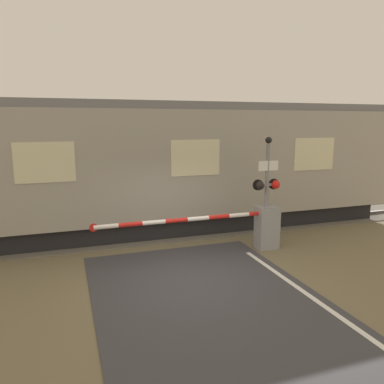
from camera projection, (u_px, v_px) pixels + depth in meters
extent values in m
plane|color=#6B6047|center=(190.00, 277.00, 8.63)|extent=(80.00, 80.00, 0.00)
cube|color=#666056|center=(151.00, 229.00, 12.44)|extent=(36.00, 3.20, 0.03)
cube|color=#595451|center=(156.00, 233.00, 11.76)|extent=(36.00, 0.08, 0.10)
cube|color=#595451|center=(146.00, 222.00, 13.10)|extent=(36.00, 0.08, 0.10)
cube|color=black|center=(182.00, 218.00, 12.73)|extent=(13.86, 2.43, 0.60)
cube|color=#9E998E|center=(181.00, 161.00, 12.37)|extent=(15.07, 2.86, 3.29)
cube|color=slate|center=(181.00, 107.00, 12.05)|extent=(14.77, 2.63, 0.24)
cube|color=beige|center=(314.00, 154.00, 12.31)|extent=(1.51, 0.02, 1.05)
cube|color=beige|center=(196.00, 158.00, 10.99)|extent=(1.51, 0.02, 1.05)
cube|color=beige|center=(45.00, 163.00, 9.67)|extent=(1.51, 0.02, 1.05)
cube|color=gray|center=(267.00, 227.00, 10.51)|extent=(0.60, 0.44, 1.21)
cylinder|color=gray|center=(267.00, 213.00, 10.44)|extent=(0.16, 0.16, 0.18)
cylinder|color=red|center=(258.00, 213.00, 10.34)|extent=(0.59, 0.11, 0.11)
cylinder|color=white|center=(239.00, 215.00, 10.15)|extent=(0.59, 0.11, 0.11)
cylinder|color=red|center=(219.00, 217.00, 9.97)|extent=(0.59, 0.11, 0.11)
cylinder|color=white|center=(198.00, 219.00, 9.78)|extent=(0.59, 0.11, 0.11)
cylinder|color=red|center=(176.00, 220.00, 9.59)|extent=(0.59, 0.11, 0.11)
cylinder|color=white|center=(154.00, 222.00, 9.40)|extent=(0.59, 0.11, 0.11)
cylinder|color=red|center=(130.00, 224.00, 9.22)|extent=(0.59, 0.11, 0.11)
cylinder|color=white|center=(106.00, 227.00, 9.03)|extent=(0.59, 0.11, 0.11)
cylinder|color=red|center=(93.00, 228.00, 8.93)|extent=(0.20, 0.02, 0.20)
cylinder|color=gray|center=(266.00, 197.00, 10.35)|extent=(0.11, 0.11, 2.94)
cube|color=gray|center=(267.00, 185.00, 10.29)|extent=(0.61, 0.07, 0.07)
sphere|color=black|center=(260.00, 186.00, 10.16)|extent=(0.24, 0.24, 0.24)
sphere|color=red|center=(276.00, 185.00, 10.32)|extent=(0.24, 0.24, 0.24)
cylinder|color=black|center=(258.00, 185.00, 10.27)|extent=(0.30, 0.06, 0.30)
cylinder|color=black|center=(274.00, 184.00, 10.42)|extent=(0.30, 0.06, 0.30)
cube|color=white|center=(268.00, 166.00, 10.15)|extent=(0.59, 0.02, 0.27)
sphere|color=black|center=(269.00, 140.00, 10.07)|extent=(0.18, 0.18, 0.18)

